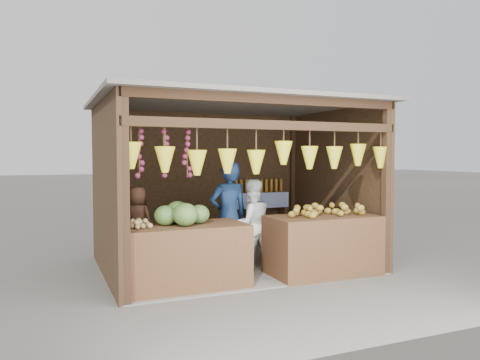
{
  "coord_description": "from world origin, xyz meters",
  "views": [
    {
      "loc": [
        -2.81,
        -7.05,
        1.79
      ],
      "look_at": [
        0.11,
        -0.1,
        1.4
      ],
      "focal_mm": 35.0,
      "sensor_mm": 36.0,
      "label": 1
    }
  ],
  "objects_px": {
    "woman_standing": "(251,224)",
    "vendor_seated": "(137,221)",
    "counter_right": "(323,245)",
    "counter_left": "(184,256)",
    "man_standing": "(229,216)"
  },
  "relations": [
    {
      "from": "woman_standing",
      "to": "vendor_seated",
      "type": "distance_m",
      "value": 1.77
    },
    {
      "from": "woman_standing",
      "to": "vendor_seated",
      "type": "bearing_deg",
      "value": -9.78
    },
    {
      "from": "counter_right",
      "to": "vendor_seated",
      "type": "distance_m",
      "value": 2.82
    },
    {
      "from": "counter_left",
      "to": "man_standing",
      "type": "height_order",
      "value": "man_standing"
    },
    {
      "from": "counter_left",
      "to": "woman_standing",
      "type": "distance_m",
      "value": 1.46
    },
    {
      "from": "vendor_seated",
      "to": "woman_standing",
      "type": "bearing_deg",
      "value": -146.84
    },
    {
      "from": "man_standing",
      "to": "vendor_seated",
      "type": "bearing_deg",
      "value": -13.41
    },
    {
      "from": "counter_left",
      "to": "woman_standing",
      "type": "relative_size",
      "value": 1.19
    },
    {
      "from": "vendor_seated",
      "to": "counter_left",
      "type": "bearing_deg",
      "value": 158.75
    },
    {
      "from": "counter_left",
      "to": "counter_right",
      "type": "relative_size",
      "value": 1.02
    },
    {
      "from": "man_standing",
      "to": "vendor_seated",
      "type": "relative_size",
      "value": 1.62
    },
    {
      "from": "man_standing",
      "to": "woman_standing",
      "type": "distance_m",
      "value": 0.4
    },
    {
      "from": "counter_left",
      "to": "counter_right",
      "type": "xyz_separation_m",
      "value": [
        2.14,
        -0.1,
        0.01
      ]
    },
    {
      "from": "counter_left",
      "to": "woman_standing",
      "type": "xyz_separation_m",
      "value": [
        1.29,
        0.64,
        0.28
      ]
    },
    {
      "from": "woman_standing",
      "to": "counter_right",
      "type": "bearing_deg",
      "value": 139.98
    }
  ]
}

